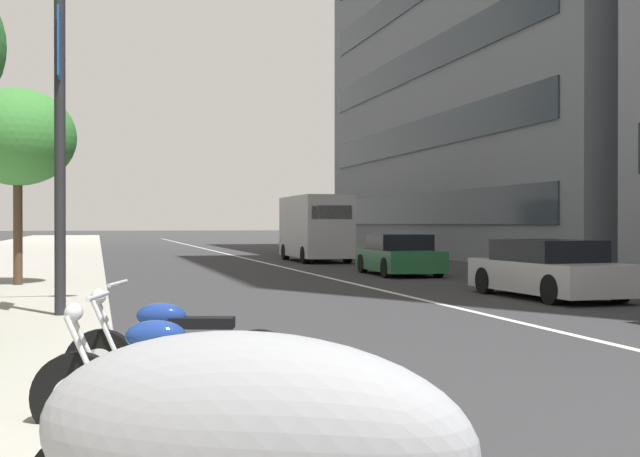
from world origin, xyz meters
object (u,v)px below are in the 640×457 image
Objects in this scene: motorcycle_mid_row at (242,442)px; street_tree_far_plaza at (18,138)px; car_following_behind at (548,270)px; car_far_down_avenue at (399,256)px; motorcycle_nearest_camera at (177,356)px; motorcycle_under_tarp at (175,385)px; delivery_van_ahead at (315,227)px.

street_tree_far_plaza is at bearing -50.81° from motorcycle_mid_row.
car_following_behind is 1.04× the size of car_far_down_avenue.
motorcycle_nearest_camera is 19.72m from car_far_down_avenue.
delivery_van_ahead is at bearing -92.34° from motorcycle_under_tarp.
motorcycle_under_tarp is at bearing -56.80° from motorcycle_mid_row.
motorcycle_mid_row is 1.10× the size of motorcycle_nearest_camera.
motorcycle_under_tarp is at bearing 163.94° from delivery_van_ahead.
street_tree_far_plaza is at bearing 63.98° from car_following_behind.
car_following_behind is at bearing -175.69° from car_far_down_avenue.
car_far_down_avenue is 12.24m from street_tree_far_plaza.
car_following_behind is at bearing -113.83° from street_tree_far_plaza.
car_following_behind is 0.78× the size of delivery_van_ahead.
car_following_behind is at bearing -93.83° from motorcycle_mid_row.
motorcycle_mid_row is at bearing 106.15° from motorcycle_under_tarp.
street_tree_far_plaza is (-3.69, 11.24, 3.14)m from car_far_down_avenue.
delivery_van_ahead is (9.98, 0.21, 0.90)m from car_far_down_avenue.
motorcycle_nearest_camera is 0.49× the size of car_far_down_avenue.
motorcycle_under_tarp is at bearing 136.56° from car_following_behind.
motorcycle_mid_row reaches higher than motorcycle_under_tarp.
car_following_behind is (8.94, -8.93, 0.19)m from motorcycle_nearest_camera.
car_far_down_avenue is at bearing -99.96° from motorcycle_nearest_camera.
street_tree_far_plaza is (5.09, 11.52, 3.13)m from car_following_behind.
delivery_van_ahead is 17.71m from street_tree_far_plaza.
motorcycle_nearest_camera is 0.37× the size of delivery_van_ahead.
street_tree_far_plaza reaches higher than car_far_down_avenue.
car_following_behind is (12.85, -8.98, -0.00)m from motorcycle_mid_row.
motorcycle_mid_row is at bearing 160.56° from car_far_down_avenue.
motorcycle_nearest_camera is 0.48× the size of car_following_behind.
motorcycle_mid_row is at bearing 142.85° from car_following_behind.
street_tree_far_plaza reaches higher than motorcycle_mid_row.
delivery_van_ahead is at bearing -90.87° from motorcycle_nearest_camera.
motorcycle_under_tarp is (2.50, 0.09, -0.19)m from motorcycle_mid_row.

